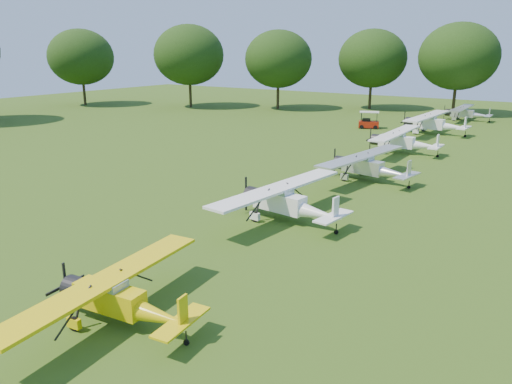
{
  "coord_description": "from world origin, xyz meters",
  "views": [
    {
      "loc": [
        14.14,
        -19.93,
        9.36
      ],
      "look_at": [
        -0.97,
        2.95,
        1.4
      ],
      "focal_mm": 35.0,
      "sensor_mm": 36.0,
      "label": 1
    }
  ],
  "objects_px": {
    "aircraft_2": "(119,297)",
    "aircraft_3": "(287,200)",
    "golf_cart": "(368,123)",
    "aircraft_5": "(402,140)",
    "aircraft_6": "(433,122)",
    "aircraft_7": "(466,112)",
    "aircraft_4": "(369,165)"
  },
  "relations": [
    {
      "from": "aircraft_2",
      "to": "aircraft_3",
      "type": "height_order",
      "value": "aircraft_3"
    },
    {
      "from": "aircraft_3",
      "to": "golf_cart",
      "type": "relative_size",
      "value": 3.94
    },
    {
      "from": "aircraft_2",
      "to": "aircraft_5",
      "type": "distance_m",
      "value": 34.62
    },
    {
      "from": "aircraft_2",
      "to": "aircraft_6",
      "type": "xyz_separation_m",
      "value": [
        -1.58,
        46.99,
        0.28
      ]
    },
    {
      "from": "aircraft_6",
      "to": "golf_cart",
      "type": "relative_size",
      "value": 4.32
    },
    {
      "from": "aircraft_6",
      "to": "golf_cart",
      "type": "distance_m",
      "value": 7.58
    },
    {
      "from": "aircraft_3",
      "to": "aircraft_5",
      "type": "bearing_deg",
      "value": 97.89
    },
    {
      "from": "aircraft_2",
      "to": "aircraft_3",
      "type": "relative_size",
      "value": 0.87
    },
    {
      "from": "aircraft_2",
      "to": "aircraft_6",
      "type": "height_order",
      "value": "aircraft_6"
    },
    {
      "from": "aircraft_7",
      "to": "golf_cart",
      "type": "bearing_deg",
      "value": -122.26
    },
    {
      "from": "aircraft_5",
      "to": "golf_cart",
      "type": "relative_size",
      "value": 3.94
    },
    {
      "from": "aircraft_6",
      "to": "aircraft_3",
      "type": "bearing_deg",
      "value": -85.53
    },
    {
      "from": "aircraft_4",
      "to": "aircraft_7",
      "type": "bearing_deg",
      "value": 99.55
    },
    {
      "from": "aircraft_5",
      "to": "aircraft_6",
      "type": "distance_m",
      "value": 12.4
    },
    {
      "from": "aircraft_4",
      "to": "aircraft_5",
      "type": "height_order",
      "value": "aircraft_5"
    },
    {
      "from": "aircraft_7",
      "to": "aircraft_2",
      "type": "bearing_deg",
      "value": -89.31
    },
    {
      "from": "aircraft_3",
      "to": "aircraft_4",
      "type": "relative_size",
      "value": 1.02
    },
    {
      "from": "aircraft_2",
      "to": "aircraft_3",
      "type": "distance_m",
      "value": 12.62
    },
    {
      "from": "aircraft_4",
      "to": "aircraft_6",
      "type": "distance_m",
      "value": 23.57
    },
    {
      "from": "aircraft_3",
      "to": "golf_cart",
      "type": "distance_m",
      "value": 35.46
    },
    {
      "from": "golf_cart",
      "to": "aircraft_4",
      "type": "bearing_deg",
      "value": -89.01
    },
    {
      "from": "aircraft_5",
      "to": "aircraft_6",
      "type": "bearing_deg",
      "value": 91.76
    },
    {
      "from": "aircraft_3",
      "to": "aircraft_2",
      "type": "bearing_deg",
      "value": -80.89
    },
    {
      "from": "aircraft_6",
      "to": "aircraft_7",
      "type": "xyz_separation_m",
      "value": [
        0.82,
        13.31,
        -0.22
      ]
    },
    {
      "from": "aircraft_2",
      "to": "golf_cart",
      "type": "distance_m",
      "value": 47.9
    },
    {
      "from": "aircraft_4",
      "to": "aircraft_7",
      "type": "height_order",
      "value": "aircraft_4"
    },
    {
      "from": "aircraft_3",
      "to": "aircraft_6",
      "type": "distance_m",
      "value": 34.4
    },
    {
      "from": "golf_cart",
      "to": "aircraft_2",
      "type": "bearing_deg",
      "value": -99.22
    },
    {
      "from": "aircraft_6",
      "to": "aircraft_7",
      "type": "bearing_deg",
      "value": 89.28
    },
    {
      "from": "aircraft_3",
      "to": "aircraft_5",
      "type": "xyz_separation_m",
      "value": [
        -0.54,
        21.99,
        0.01
      ]
    },
    {
      "from": "golf_cart",
      "to": "aircraft_5",
      "type": "bearing_deg",
      "value": -77.39
    },
    {
      "from": "aircraft_2",
      "to": "aircraft_5",
      "type": "xyz_separation_m",
      "value": [
        -1.13,
        34.6,
        0.17
      ]
    }
  ]
}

